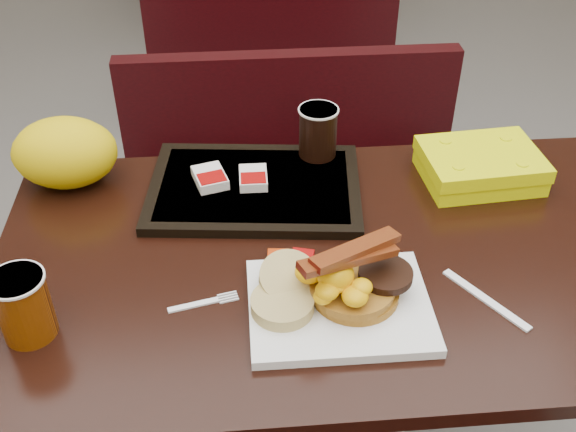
{
  "coord_description": "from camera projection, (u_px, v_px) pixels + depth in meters",
  "views": [
    {
      "loc": [
        -0.16,
        -0.91,
        1.55
      ],
      "look_at": [
        -0.07,
        0.05,
        0.8
      ],
      "focal_mm": 42.84,
      "sensor_mm": 36.0,
      "label": 1
    }
  ],
  "objects": [
    {
      "name": "table_near",
      "position": [
        325.0,
        389.0,
        1.45
      ],
      "size": [
        1.2,
        0.7,
        0.75
      ],
      "primitive_type": null,
      "color": "black",
      "rests_on": "floor"
    },
    {
      "name": "bench_near_n",
      "position": [
        295.0,
        199.0,
        2.01
      ],
      "size": [
        1.0,
        0.46,
        0.72
      ],
      "primitive_type": null,
      "color": "black",
      "rests_on": "floor"
    },
    {
      "name": "bench_far_s",
      "position": [
        269.0,
        34.0,
        2.95
      ],
      "size": [
        1.0,
        0.46,
        0.72
      ],
      "primitive_type": null,
      "color": "black",
      "rests_on": "floor"
    },
    {
      "name": "platter",
      "position": [
        339.0,
        306.0,
        1.11
      ],
      "size": [
        0.29,
        0.23,
        0.02
      ],
      "primitive_type": "cube",
      "rotation": [
        0.0,
        0.0,
        -0.0
      ],
      "color": "white",
      "rests_on": "table_near"
    },
    {
      "name": "pancake_stack",
      "position": [
        355.0,
        288.0,
        1.11
      ],
      "size": [
        0.16,
        0.16,
        0.03
      ],
      "primitive_type": "cylinder",
      "rotation": [
        0.0,
        0.0,
        -0.13
      ],
      "color": "#A2671B",
      "rests_on": "platter"
    },
    {
      "name": "sausage_patty",
      "position": [
        386.0,
        274.0,
        1.1
      ],
      "size": [
        0.09,
        0.09,
        0.01
      ],
      "primitive_type": "cylinder",
      "rotation": [
        0.0,
        0.0,
        0.08
      ],
      "color": "black",
      "rests_on": "pancake_stack"
    },
    {
      "name": "scrambled_eggs",
      "position": [
        335.0,
        277.0,
        1.07
      ],
      "size": [
        0.11,
        0.1,
        0.05
      ],
      "primitive_type": "ellipsoid",
      "rotation": [
        0.0,
        0.0,
        -0.12
      ],
      "color": "#E2B004",
      "rests_on": "pancake_stack"
    },
    {
      "name": "bacon_strips",
      "position": [
        349.0,
        257.0,
        1.05
      ],
      "size": [
        0.19,
        0.14,
        0.01
      ],
      "primitive_type": null,
      "rotation": [
        0.0,
        0.0,
        0.41
      ],
      "color": "#420804",
      "rests_on": "scrambled_eggs"
    },
    {
      "name": "muffin_bottom",
      "position": [
        282.0,
        304.0,
        1.08
      ],
      "size": [
        0.13,
        0.13,
        0.02
      ],
      "primitive_type": "cylinder",
      "rotation": [
        0.0,
        0.0,
        0.28
      ],
      "color": "tan",
      "rests_on": "platter"
    },
    {
      "name": "muffin_top",
      "position": [
        288.0,
        278.0,
        1.11
      ],
      "size": [
        0.11,
        0.11,
        0.06
      ],
      "primitive_type": "cylinder",
      "rotation": [
        0.38,
        0.0,
        0.18
      ],
      "color": "tan",
      "rests_on": "platter"
    },
    {
      "name": "coffee_cup_near",
      "position": [
        24.0,
        306.0,
        1.04
      ],
      "size": [
        0.09,
        0.09,
        0.11
      ],
      "primitive_type": "cylinder",
      "rotation": [
        0.0,
        0.0,
        0.13
      ],
      "color": "#9C4505",
      "rests_on": "table_near"
    },
    {
      "name": "fork",
      "position": [
        193.0,
        305.0,
        1.12
      ],
      "size": [
        0.12,
        0.05,
        0.0
      ],
      "primitive_type": null,
      "rotation": [
        0.0,
        0.0,
        0.23
      ],
      "color": "white",
      "rests_on": "table_near"
    },
    {
      "name": "knife",
      "position": [
        486.0,
        299.0,
        1.13
      ],
      "size": [
        0.11,
        0.15,
        0.0
      ],
      "primitive_type": "cube",
      "rotation": [
        0.0,
        0.0,
        -0.99
      ],
      "color": "white",
      "rests_on": "table_near"
    },
    {
      "name": "condiment_syrup",
      "position": [
        279.0,
        256.0,
        1.21
      ],
      "size": [
        0.04,
        0.03,
        0.01
      ],
      "primitive_type": "cube",
      "rotation": [
        0.0,
        0.0,
        -0.11
      ],
      "color": "#B93007",
      "rests_on": "table_near"
    },
    {
      "name": "condiment_ketchup",
      "position": [
        302.0,
        256.0,
        1.21
      ],
      "size": [
        0.04,
        0.04,
        0.01
      ],
      "primitive_type": "cube",
      "rotation": [
        0.0,
        0.0,
        -0.26
      ],
      "color": "#8C0504",
      "rests_on": "table_near"
    },
    {
      "name": "tray",
      "position": [
        255.0,
        188.0,
        1.36
      ],
      "size": [
        0.44,
        0.34,
        0.02
      ],
      "primitive_type": "cube",
      "rotation": [
        0.0,
        0.0,
        -0.11
      ],
      "color": "black",
      "rests_on": "table_near"
    },
    {
      "name": "hashbrown_sleeve_left",
      "position": [
        210.0,
        178.0,
        1.36
      ],
      "size": [
        0.08,
        0.09,
        0.02
      ],
      "primitive_type": "cube",
      "rotation": [
        0.0,
        0.0,
        0.27
      ],
      "color": "silver",
      "rests_on": "tray"
    },
    {
      "name": "hashbrown_sleeve_right",
      "position": [
        253.0,
        178.0,
        1.36
      ],
      "size": [
        0.06,
        0.07,
        0.02
      ],
      "primitive_type": "cube",
      "rotation": [
        0.0,
        0.0,
        -0.01
      ],
      "color": "silver",
      "rests_on": "tray"
    },
    {
      "name": "coffee_cup_far",
      "position": [
        318.0,
        132.0,
        1.41
      ],
      "size": [
        0.08,
        0.08,
        0.11
      ],
      "primitive_type": "cylinder",
      "rotation": [
        0.0,
        0.0,
        -0.0
      ],
      "color": "black",
      "rests_on": "tray"
    },
    {
      "name": "clamshell",
      "position": [
        480.0,
        166.0,
        1.39
      ],
      "size": [
        0.24,
        0.19,
        0.06
      ],
      "primitive_type": "cube",
      "rotation": [
        0.0,
        0.0,
        0.08
      ],
      "color": "#DEE403",
      "rests_on": "table_near"
    },
    {
      "name": "paper_bag",
      "position": [
        65.0,
        153.0,
        1.35
      ],
      "size": [
        0.22,
        0.17,
        0.14
      ],
      "primitive_type": "ellipsoid",
      "rotation": [
        0.0,
        0.0,
        0.09
      ],
      "color": "yellow",
      "rests_on": "table_near"
    }
  ]
}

